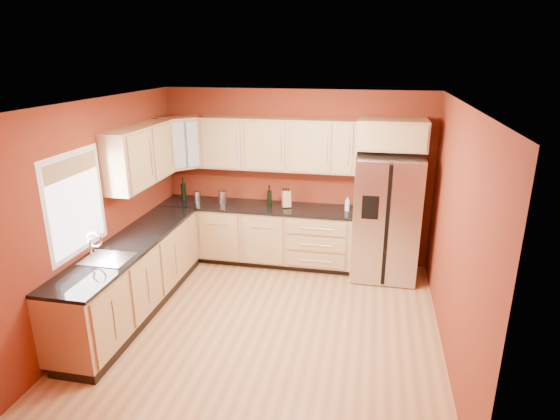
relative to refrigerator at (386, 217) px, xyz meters
name	(u,v)px	position (x,y,z in m)	size (l,w,h in m)	color
floor	(267,324)	(-1.35, -1.62, -0.89)	(4.00, 4.00, 0.00)	#AB7042
ceiling	(265,102)	(-1.35, -1.62, 1.71)	(4.00, 4.00, 0.00)	silver
wall_back	(296,178)	(-1.35, 0.38, 0.41)	(4.00, 0.04, 2.60)	maroon
wall_front	(203,316)	(-1.35, -3.62, 0.41)	(4.00, 0.04, 2.60)	maroon
wall_left	(103,211)	(-3.35, -1.62, 0.41)	(0.04, 4.00, 2.60)	maroon
wall_right	(455,235)	(0.65, -1.62, 0.41)	(0.04, 4.00, 2.60)	maroon
base_cabinets_back	(257,235)	(-1.90, 0.07, -0.45)	(2.90, 0.60, 0.88)	#9D724C
base_cabinets_left	(133,278)	(-3.05, -1.62, -0.45)	(0.60, 2.80, 0.88)	#9D724C
countertop_back	(256,207)	(-1.90, 0.06, 0.01)	(2.90, 0.62, 0.04)	black
countertop_left	(130,244)	(-3.04, -1.62, 0.01)	(0.62, 2.80, 0.04)	black
upper_cabinets_back	(278,144)	(-1.60, 0.21, 0.94)	(2.30, 0.33, 0.75)	#9D724C
upper_cabinets_left	(140,155)	(-3.19, -0.90, 0.94)	(0.33, 1.35, 0.75)	#9D724C
corner_upper_cabinet	(181,143)	(-3.02, 0.04, 0.94)	(0.62, 0.33, 0.75)	#9D724C
over_fridge_cabinet	(392,134)	(0.00, 0.07, 1.16)	(0.92, 0.60, 0.40)	#9D724C
refrigerator	(386,217)	(0.00, 0.00, 0.00)	(0.90, 0.75, 1.78)	silver
window	(76,203)	(-3.33, -2.12, 0.66)	(0.03, 0.90, 1.00)	white
sink_faucet	(106,247)	(-3.04, -2.12, 0.18)	(0.50, 0.42, 0.30)	silver
canister_left	(197,197)	(-2.82, 0.05, 0.12)	(0.11, 0.11, 0.17)	silver
canister_right	(223,197)	(-2.41, 0.05, 0.13)	(0.12, 0.12, 0.20)	silver
wine_bottle_a	(183,189)	(-3.06, 0.12, 0.21)	(0.08, 0.08, 0.35)	black
wine_bottle_b	(269,195)	(-1.70, 0.11, 0.19)	(0.07, 0.07, 0.31)	black
knife_block	(286,199)	(-1.45, 0.09, 0.15)	(0.12, 0.11, 0.24)	tan
soap_dispenser	(347,204)	(-0.55, 0.08, 0.13)	(0.07, 0.07, 0.20)	silver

